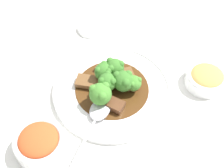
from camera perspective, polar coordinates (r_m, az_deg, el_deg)
ground_plane at (r=0.80m, az=-0.00°, el=-1.51°), size 4.00×4.00×0.00m
main_plate at (r=0.79m, az=-0.00°, el=-1.08°), size 0.30×0.30×0.02m
beef_strip_0 at (r=0.79m, az=-4.07°, el=0.35°), size 0.08×0.06×0.01m
beef_strip_1 at (r=0.75m, az=0.49°, el=-3.76°), size 0.06×0.05×0.02m
beef_strip_2 at (r=0.82m, az=-1.41°, el=2.53°), size 0.05×0.05×0.01m
beef_strip_3 at (r=0.80m, az=3.21°, el=0.97°), size 0.04×0.07×0.01m
broccoli_floret_0 at (r=0.76m, az=3.97°, el=0.21°), size 0.04×0.04×0.05m
broccoli_floret_1 at (r=0.73m, az=-2.12°, el=-1.78°), size 0.05×0.05×0.06m
broccoli_floret_2 at (r=0.78m, az=-1.52°, el=2.29°), size 0.05×0.05×0.05m
broccoli_floret_3 at (r=0.78m, az=0.49°, el=3.01°), size 0.05×0.05×0.06m
broccoli_floret_4 at (r=0.75m, az=2.11°, el=0.59°), size 0.05×0.05×0.06m
broccoli_floret_5 at (r=0.75m, az=-0.85°, el=0.40°), size 0.05×0.05×0.06m
serving_spoon at (r=0.73m, az=-2.60°, el=-5.47°), size 0.12×0.19×0.01m
side_bowl_kimchi at (r=0.71m, az=-13.09°, el=-10.47°), size 0.11×0.11×0.06m
side_bowl_appetizer at (r=0.84m, az=16.83°, el=1.04°), size 0.10×0.10×0.04m
sauce_dish at (r=0.96m, az=-3.96°, el=10.16°), size 0.08×0.08×0.01m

